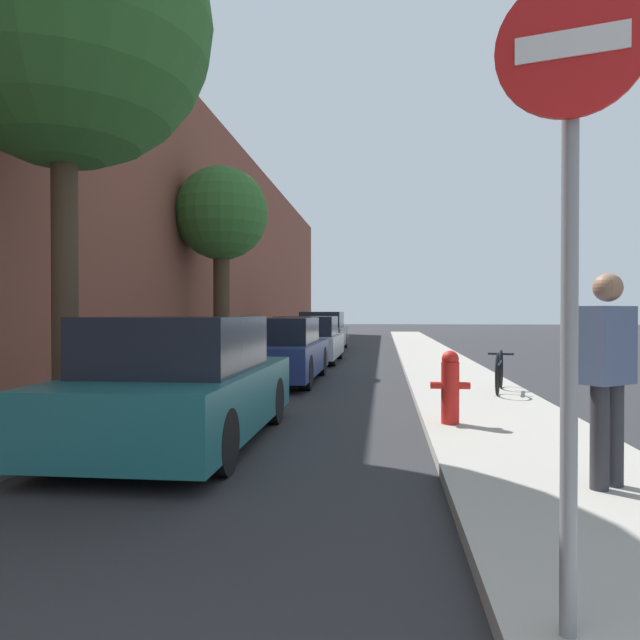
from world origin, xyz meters
The scene contains 14 objects.
ground_plane centered at (0.00, 16.00, 0.00)m, with size 120.00×120.00×0.00m, color #28282B.
sidewalk_left centered at (-2.90, 16.00, 0.06)m, with size 2.00×52.00×0.12m.
sidewalk_right centered at (2.90, 16.00, 0.06)m, with size 2.00×52.00×0.12m.
building_facade_left centered at (-4.25, 16.00, 3.85)m, with size 0.70×52.00×7.70m.
parked_car_teal centered at (-0.84, 5.98, 0.67)m, with size 1.76×4.00×1.43m.
parked_car_navy centered at (-0.84, 11.90, 0.65)m, with size 1.75×4.23×1.37m.
parked_car_silver centered at (-0.86, 16.93, 0.65)m, with size 1.90×4.20×1.37m.
parked_car_grey centered at (-1.01, 22.71, 0.71)m, with size 1.75×4.62×1.51m.
street_tree_near centered at (-2.31, 6.13, 4.88)m, with size 3.44×3.44×6.50m.
street_tree_far centered at (-2.90, 14.84, 4.03)m, with size 2.48×2.48×5.25m.
fire_hydrant centered at (2.21, 6.88, 0.58)m, with size 0.47×0.22×0.89m.
traffic_sign_post centered at (2.17, 2.17, 2.10)m, with size 0.70×0.23×2.99m.
pedestrian centered at (3.12, 4.37, 1.05)m, with size 0.48×0.44×1.66m.
bicycle centered at (3.37, 9.92, 0.47)m, with size 0.55×1.64×0.69m.
Camera 1 is at (1.41, -0.33, 1.47)m, focal length 32.76 mm.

